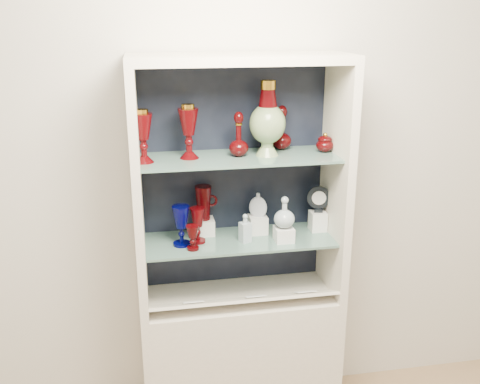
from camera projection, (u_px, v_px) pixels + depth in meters
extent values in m
cube|color=silver|center=(232.00, 160.00, 2.72)|extent=(3.50, 0.02, 2.80)
cube|color=beige|center=(240.00, 357.00, 2.84)|extent=(1.00, 0.40, 0.75)
cube|color=black|center=(233.00, 176.00, 2.72)|extent=(0.98, 0.02, 1.15)
cube|color=beige|center=(138.00, 193.00, 2.46)|extent=(0.04, 0.40, 1.15)
cube|color=beige|center=(336.00, 182.00, 2.62)|extent=(0.04, 0.40, 1.15)
cube|color=beige|center=(240.00, 59.00, 2.35)|extent=(1.00, 0.40, 0.04)
cube|color=slate|center=(239.00, 240.00, 2.65)|extent=(0.92, 0.34, 0.01)
cube|color=slate|center=(239.00, 158.00, 2.52)|extent=(0.92, 0.34, 0.01)
cube|color=beige|center=(244.00, 300.00, 2.61)|extent=(0.92, 0.17, 0.09)
cube|color=white|center=(255.00, 296.00, 2.61)|extent=(0.10, 0.06, 0.03)
cube|color=white|center=(305.00, 292.00, 2.66)|extent=(0.10, 0.06, 0.03)
cube|color=white|center=(193.00, 302.00, 2.56)|extent=(0.10, 0.06, 0.03)
cube|color=silver|center=(204.00, 227.00, 2.69)|extent=(0.10, 0.10, 0.08)
cube|color=silver|center=(258.00, 224.00, 2.70)|extent=(0.09, 0.09, 0.09)
cube|color=silver|center=(284.00, 234.00, 2.61)|extent=(0.09, 0.09, 0.07)
cube|color=silver|center=(318.00, 221.00, 2.74)|extent=(0.08, 0.08, 0.10)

